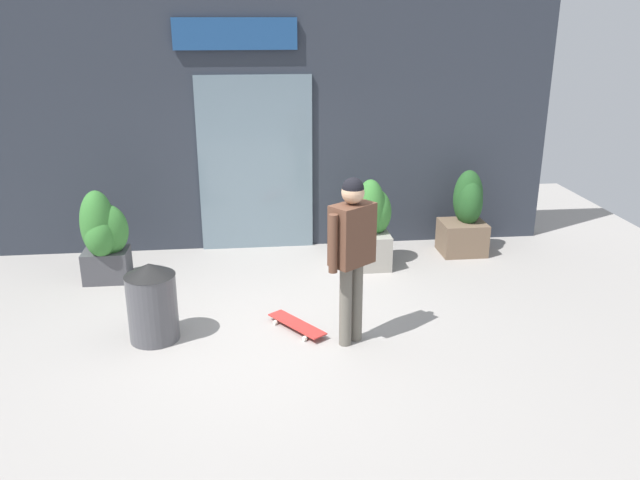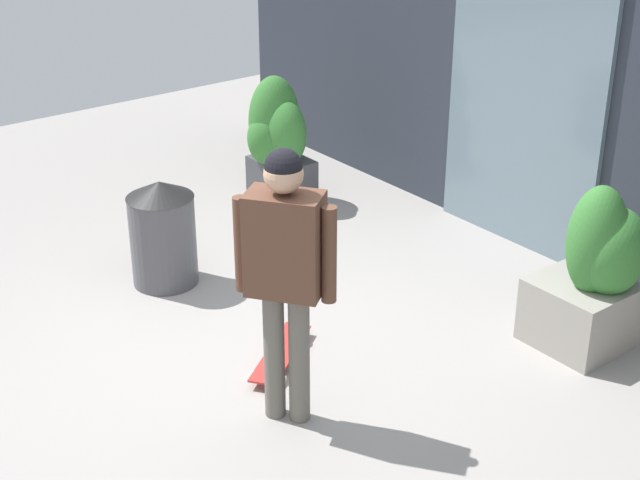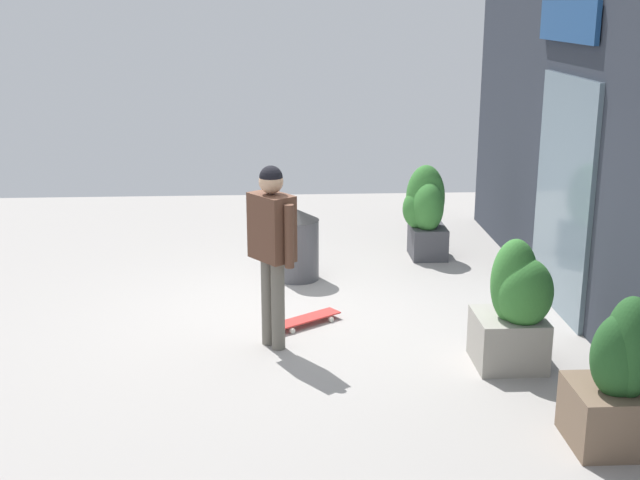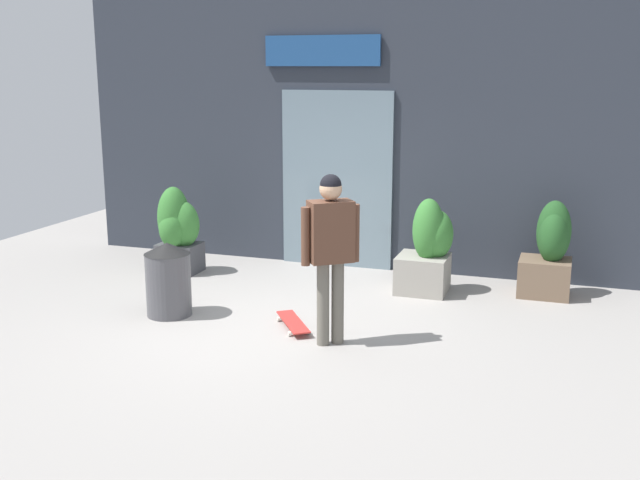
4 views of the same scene
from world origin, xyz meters
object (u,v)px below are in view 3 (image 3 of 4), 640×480
(skateboard, at_px, (306,319))
(planter_box_mid, at_px, (426,211))
(planter_box_left, at_px, (515,309))
(planter_box_right, at_px, (618,379))
(trash_bin, at_px, (297,244))
(skateboarder, at_px, (272,237))

(skateboard, relative_size, planter_box_mid, 0.62)
(planter_box_left, height_order, planter_box_mid, planter_box_left)
(skateboard, distance_m, planter_box_left, 2.23)
(skateboard, bearing_deg, planter_box_right, -85.34)
(planter_box_left, relative_size, planter_box_right, 1.01)
(planter_box_right, distance_m, planter_box_mid, 4.99)
(planter_box_left, relative_size, planter_box_mid, 1.00)
(planter_box_mid, distance_m, trash_bin, 1.89)
(skateboard, xyz_separation_m, planter_box_left, (1.15, 1.85, 0.50))
(skateboarder, xyz_separation_m, skateboard, (-0.54, 0.34, -1.04))
(trash_bin, bearing_deg, skateboarder, -8.10)
(skateboarder, xyz_separation_m, planter_box_right, (2.07, 2.54, -0.55))
(skateboard, xyz_separation_m, planter_box_right, (2.62, 2.20, 0.50))
(planter_box_right, distance_m, trash_bin, 4.71)
(skateboarder, height_order, skateboard, skateboarder)
(planter_box_left, xyz_separation_m, trash_bin, (-2.67, -1.89, -0.13))
(planter_box_mid, relative_size, trash_bin, 1.40)
(planter_box_mid, bearing_deg, planter_box_left, 3.21)
(skateboarder, distance_m, trash_bin, 2.19)
(planter_box_right, relative_size, planter_box_mid, 0.99)
(planter_box_left, bearing_deg, planter_box_right, 13.52)
(planter_box_left, xyz_separation_m, planter_box_right, (1.47, 0.35, -0.00))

